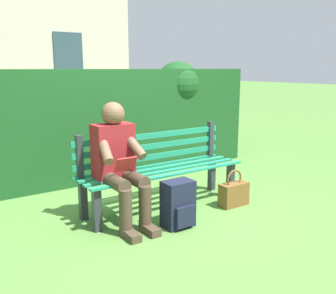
{
  "coord_description": "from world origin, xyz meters",
  "views": [
    {
      "loc": [
        2.11,
        3.19,
        1.47
      ],
      "look_at": [
        0.0,
        0.1,
        0.68
      ],
      "focal_mm": 40.2,
      "sensor_mm": 36.0,
      "label": 1
    }
  ],
  "objects_px": {
    "park_bench": "(159,167)",
    "backpack": "(178,204)",
    "handbag": "(234,193)",
    "person_seated": "(119,161)"
  },
  "relations": [
    {
      "from": "park_bench",
      "to": "backpack",
      "type": "bearing_deg",
      "value": 74.84
    },
    {
      "from": "handbag",
      "to": "backpack",
      "type": "bearing_deg",
      "value": 7.07
    },
    {
      "from": "park_bench",
      "to": "person_seated",
      "type": "xyz_separation_m",
      "value": [
        0.56,
        0.17,
        0.18
      ]
    },
    {
      "from": "park_bench",
      "to": "person_seated",
      "type": "distance_m",
      "value": 0.61
    },
    {
      "from": "park_bench",
      "to": "person_seated",
      "type": "relative_size",
      "value": 1.57
    },
    {
      "from": "park_bench",
      "to": "handbag",
      "type": "distance_m",
      "value": 0.86
    },
    {
      "from": "park_bench",
      "to": "handbag",
      "type": "xyz_separation_m",
      "value": [
        -0.66,
        0.47,
        -0.29
      ]
    },
    {
      "from": "handbag",
      "to": "park_bench",
      "type": "bearing_deg",
      "value": -35.14
    },
    {
      "from": "park_bench",
      "to": "backpack",
      "type": "distance_m",
      "value": 0.63
    },
    {
      "from": "person_seated",
      "to": "handbag",
      "type": "bearing_deg",
      "value": 166.5
    }
  ]
}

